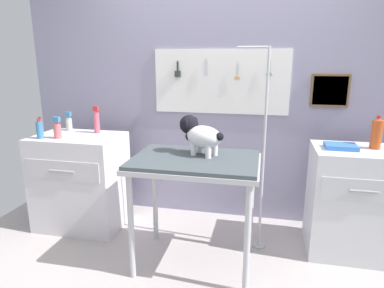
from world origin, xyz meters
name	(u,v)px	position (x,y,z in m)	size (l,w,h in m)	color
rear_wall_panel	(222,105)	(0.00, 1.28, 1.16)	(4.00, 0.11, 2.30)	#8D89A4
grooming_table	(195,170)	(-0.07, 0.34, 0.79)	(0.96, 0.67, 0.88)	#B7B7BC
grooming_arm	(262,160)	(0.42, 0.69, 0.79)	(0.29, 0.11, 1.69)	#B7B7BC
dog	(199,134)	(-0.06, 0.44, 1.04)	(0.40, 0.29, 0.30)	white
counter_left	(81,181)	(-1.28, 0.74, 0.45)	(0.80, 0.58, 0.90)	silver
cabinet_right	(352,201)	(1.17, 0.78, 0.45)	(0.68, 0.54, 0.90)	silver
spray_bottle_tall	(57,129)	(-1.39, 0.61, 0.98)	(0.07, 0.07, 0.19)	#D96368
detangler_spray	(69,123)	(-1.48, 0.94, 0.98)	(0.06, 0.06, 0.19)	#AEBBAD
pump_bottle_white	(40,130)	(-1.54, 0.57, 0.98)	(0.06, 0.06, 0.20)	teal
conditioner_bottle	(97,121)	(-1.15, 0.89, 1.01)	(0.05, 0.05, 0.26)	#D3566B
soda_bottle	(376,133)	(1.29, 0.83, 1.03)	(0.08, 0.08, 0.27)	#BD4B1E
supply_tray	(341,146)	(1.03, 0.77, 0.92)	(0.24, 0.18, 0.04)	#3A74CF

